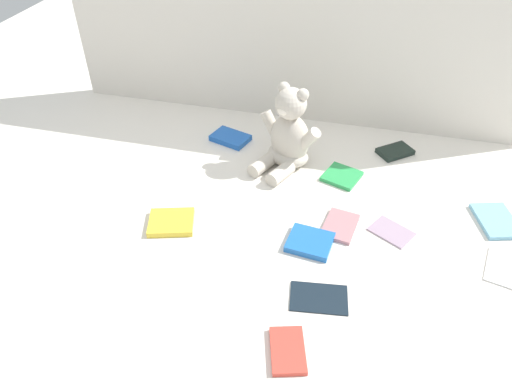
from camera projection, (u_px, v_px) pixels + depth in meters
ground_plane at (260, 197)px, 1.31m from camera, size 3.20×3.20×0.00m
backdrop_drape at (297, 21)px, 1.46m from camera, size 1.53×0.03×0.66m
teddy_bear at (288, 137)px, 1.38m from camera, size 0.21×0.21×0.25m
book_case_0 at (171, 222)px, 1.22m from camera, size 0.14×0.13×0.02m
book_case_1 at (230, 138)px, 1.53m from camera, size 0.14×0.11×0.02m
book_case_2 at (340, 226)px, 1.22m from camera, size 0.10×0.12×0.01m
book_case_3 at (395, 151)px, 1.48m from camera, size 0.12×0.12×0.02m
book_case_4 at (288, 350)px, 0.93m from camera, size 0.09×0.12×0.01m
book_case_5 at (496, 221)px, 1.23m from camera, size 0.13×0.15×0.01m
book_case_6 at (392, 231)px, 1.20m from camera, size 0.13×0.11×0.01m
book_case_7 at (504, 268)px, 1.11m from camera, size 0.10×0.13×0.01m
book_case_8 at (310, 242)px, 1.17m from camera, size 0.12×0.11×0.02m
book_case_9 at (319, 297)px, 1.04m from camera, size 0.14×0.10×0.01m
book_case_10 at (342, 176)px, 1.38m from camera, size 0.12×0.12×0.01m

